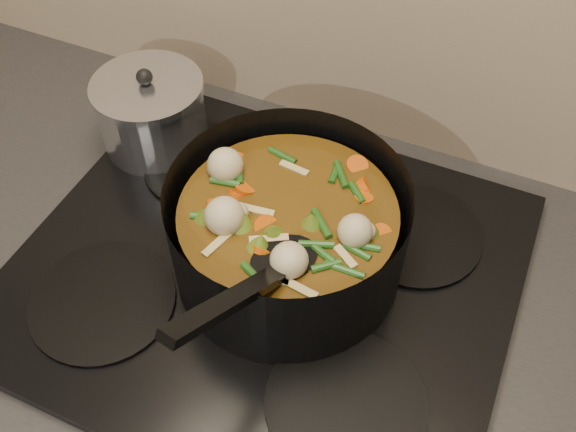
% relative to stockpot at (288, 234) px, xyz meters
% --- Properties ---
extents(counter, '(2.64, 0.64, 0.91)m').
position_rel_stockpot_xyz_m(counter, '(-0.03, -0.01, -0.54)').
color(counter, brown).
rests_on(counter, ground).
extents(stovetop, '(0.62, 0.54, 0.03)m').
position_rel_stockpot_xyz_m(stovetop, '(-0.03, -0.01, -0.07)').
color(stovetop, black).
rests_on(stovetop, counter).
extents(stockpot, '(0.37, 0.43, 0.21)m').
position_rel_stockpot_xyz_m(stockpot, '(0.00, 0.00, 0.00)').
color(stockpot, black).
rests_on(stockpot, stovetop).
extents(saucepan, '(0.16, 0.16, 0.13)m').
position_rel_stockpot_xyz_m(saucepan, '(-0.28, 0.13, -0.01)').
color(saucepan, silver).
rests_on(saucepan, stovetop).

